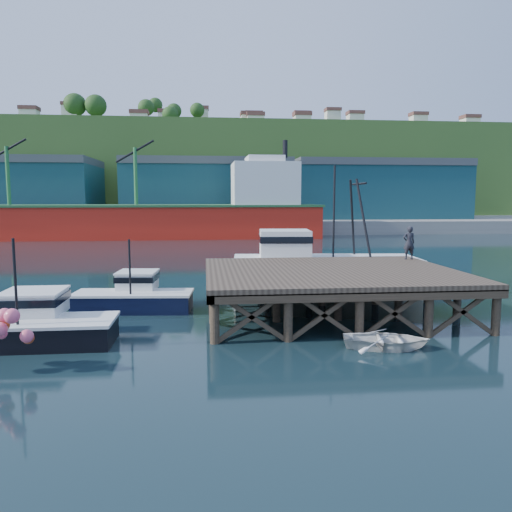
{
  "coord_description": "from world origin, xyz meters",
  "views": [
    {
      "loc": [
        -0.54,
        -23.41,
        5.55
      ],
      "look_at": [
        2.09,
        2.0,
        2.59
      ],
      "focal_mm": 35.0,
      "sensor_mm": 36.0,
      "label": 1
    }
  ],
  "objects": [
    {
      "name": "trawler",
      "position": [
        6.59,
        6.5,
        1.55
      ],
      "size": [
        11.53,
        4.92,
        7.52
      ],
      "rotation": [
        0.0,
        0.0,
        -0.08
      ],
      "color": "beige",
      "rests_on": "ground"
    },
    {
      "name": "boat_navy",
      "position": [
        -4.06,
        1.56,
        0.73
      ],
      "size": [
        5.93,
        3.36,
        3.61
      ],
      "rotation": [
        0.0,
        0.0,
        -0.09
      ],
      "color": "black",
      "rests_on": "ground"
    },
    {
      "name": "warehouse_mid",
      "position": [
        0.0,
        65.0,
        6.5
      ],
      "size": [
        28.0,
        16.0,
        9.0
      ],
      "primitive_type": "cube",
      "color": "#17474E",
      "rests_on": "far_quay"
    },
    {
      "name": "ground",
      "position": [
        0.0,
        0.0,
        0.0
      ],
      "size": [
        300.0,
        300.0,
        0.0
      ],
      "primitive_type": "plane",
      "color": "black",
      "rests_on": "ground"
    },
    {
      "name": "far_quay",
      "position": [
        0.0,
        70.0,
        1.0
      ],
      "size": [
        160.0,
        40.0,
        2.0
      ],
      "primitive_type": "cube",
      "color": "gray",
      "rests_on": "ground"
    },
    {
      "name": "wharf",
      "position": [
        5.5,
        -0.19,
        1.94
      ],
      "size": [
        12.0,
        10.0,
        2.62
      ],
      "color": "brown",
      "rests_on": "ground"
    },
    {
      "name": "boat_black",
      "position": [
        -7.35,
        -3.96,
        0.76
      ],
      "size": [
        6.69,
        5.66,
        4.13
      ],
      "rotation": [
        0.0,
        0.0,
        0.0
      ],
      "color": "black",
      "rests_on": "ground"
    },
    {
      "name": "cargo_ship",
      "position": [
        -8.46,
        48.0,
        3.31
      ],
      "size": [
        55.5,
        10.0,
        13.75
      ],
      "color": "red",
      "rests_on": "ground"
    },
    {
      "name": "dinghy",
      "position": [
        6.11,
        -6.0,
        0.33
      ],
      "size": [
        3.58,
        2.88,
        0.66
      ],
      "primitive_type": "imported",
      "rotation": [
        0.0,
        0.0,
        1.36
      ],
      "color": "silver",
      "rests_on": "ground"
    },
    {
      "name": "dockworker",
      "position": [
        10.9,
        3.49,
        3.06
      ],
      "size": [
        0.69,
        0.46,
        1.87
      ],
      "primitive_type": "imported",
      "rotation": [
        0.0,
        0.0,
        3.12
      ],
      "color": "black",
      "rests_on": "wharf"
    },
    {
      "name": "warehouse_right",
      "position": [
        30.0,
        65.0,
        6.5
      ],
      "size": [
        30.0,
        16.0,
        9.0
      ],
      "primitive_type": "cube",
      "color": "#17474E",
      "rests_on": "far_quay"
    },
    {
      "name": "hillside",
      "position": [
        0.0,
        100.0,
        11.0
      ],
      "size": [
        220.0,
        50.0,
        22.0
      ],
      "primitive_type": "cube",
      "color": "#2D511E",
      "rests_on": "ground"
    }
  ]
}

